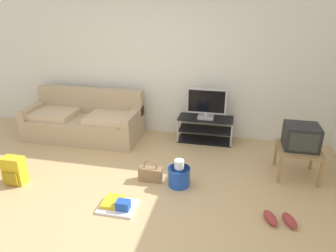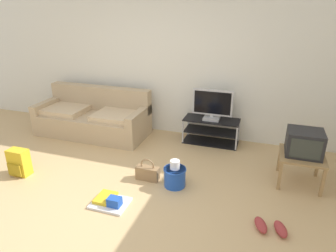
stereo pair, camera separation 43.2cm
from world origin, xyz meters
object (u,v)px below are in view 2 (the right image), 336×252
flat_tv (212,105)px  sneakers_pair (271,227)px  backpack (19,162)px  couch (94,118)px  cleaning_bucket (175,175)px  handbag (148,173)px  tv_stand (211,131)px  crt_tv (304,143)px  side_table (302,159)px  floor_tray (110,201)px

flat_tv → sneakers_pair: size_ratio=1.69×
backpack → couch: bearing=108.0°
cleaning_bucket → handbag: bearing=175.9°
tv_stand → sneakers_pair: tv_stand is taller
sneakers_pair → flat_tv: bearing=117.8°
handbag → cleaning_bucket: cleaning_bucket is taller
sneakers_pair → crt_tv: bearing=73.3°
tv_stand → couch: bearing=-172.9°
handbag → flat_tv: bearing=67.8°
tv_stand → sneakers_pair: size_ratio=2.38×
tv_stand → backpack: tv_stand is taller
crt_tv → backpack: crt_tv is taller
flat_tv → crt_tv: (1.40, -0.87, -0.11)m
flat_tv → tv_stand: bearing=90.0°
tv_stand → cleaning_bucket: (-0.19, -1.53, -0.06)m
backpack → cleaning_bucket: bearing=35.9°
couch → handbag: couch is taller
flat_tv → cleaning_bucket: size_ratio=1.78×
side_table → floor_tray: (-2.23, -1.27, -0.33)m
crt_tv → sneakers_pair: size_ratio=1.12×
flat_tv → couch: bearing=-173.5°
sneakers_pair → floor_tray: bearing=-175.6°
tv_stand → side_table: 1.68m
backpack → sneakers_pair: backpack is taller
flat_tv → floor_tray: 2.40m
handbag → floor_tray: (-0.23, -0.68, -0.07)m
backpack → floor_tray: bearing=16.9°
couch → sneakers_pair: 3.71m
sneakers_pair → floor_tray: size_ratio=0.90×
tv_stand → crt_tv: (1.40, -0.90, 0.38)m
tv_stand → flat_tv: (-0.00, -0.02, 0.49)m
cleaning_bucket → floor_tray: 0.92m
couch → handbag: size_ratio=6.37×
flat_tv → handbag: (-0.60, -1.48, -0.60)m
backpack → cleaning_bucket: size_ratio=1.02×
sneakers_pair → backpack: bearing=178.7°
cleaning_bucket → backpack: bearing=-169.0°
couch → side_table: bearing=-10.0°
couch → crt_tv: size_ratio=4.57×
flat_tv → backpack: (-2.41, -1.93, -0.52)m
couch → flat_tv: size_ratio=3.03×
couch → flat_tv: 2.25m
side_table → cleaning_bucket: bearing=-158.9°
tv_stand → backpack: 3.10m
tv_stand → flat_tv: bearing=-90.0°
side_table → backpack: bearing=-164.6°
cleaning_bucket → floor_tray: size_ratio=0.86×
side_table → floor_tray: bearing=-150.4°
flat_tv → cleaning_bucket: (-0.19, -1.51, -0.55)m
handbag → floor_tray: handbag is taller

